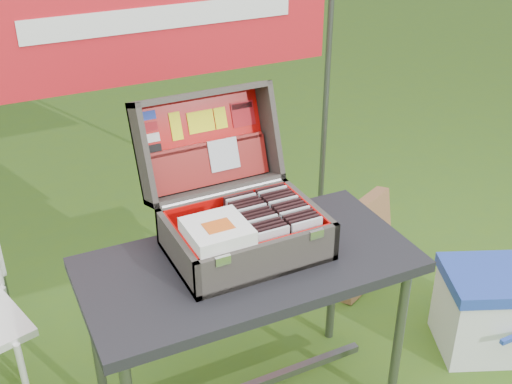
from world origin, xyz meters
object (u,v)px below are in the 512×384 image
table (249,340)px  cardboard_box (364,244)px  cooler (492,310)px  suitcase (238,185)px

table → cardboard_box: bearing=30.9°
cooler → cardboard_box: (-0.22, 0.64, 0.03)m
cooler → table: bearing=-163.6°
table → cardboard_box: (0.87, 0.50, -0.13)m
suitcase → cardboard_box: 1.18m
suitcase → cooler: (1.08, -0.25, -0.75)m
cardboard_box → suitcase: bearing=179.4°
cooler → cardboard_box: bearing=132.6°
suitcase → cooler: 1.33m
table → cardboard_box: table is taller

